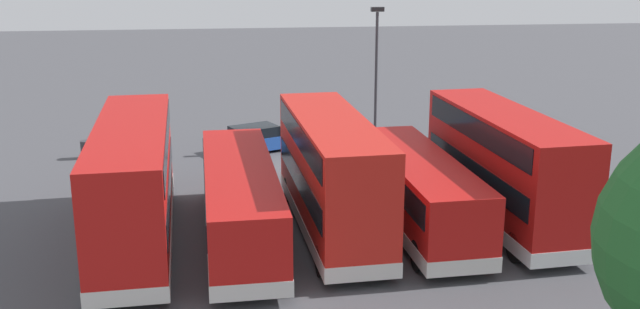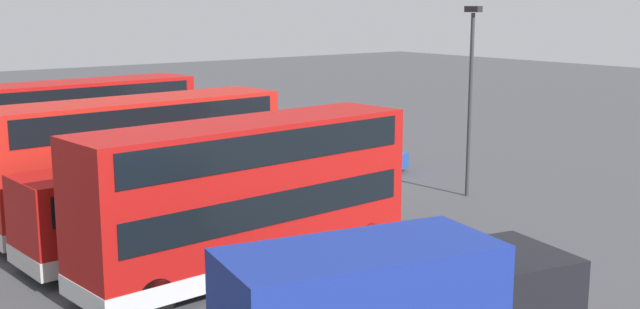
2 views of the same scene
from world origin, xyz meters
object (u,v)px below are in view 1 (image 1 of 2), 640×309
Objects in this scene: bus_double_decker_third at (332,172)px; waste_bin_yellow at (87,150)px; bus_single_deck_second at (418,190)px; bus_single_deck_fourth at (240,200)px; car_hatchback_silver at (257,139)px; bus_double_decker_near_end at (503,165)px; bus_double_decker_fifth at (134,181)px; lamp_post_tall at (376,66)px.

bus_double_decker_third is 11.40× the size of waste_bin_yellow.
bus_single_deck_fourth is (6.93, 0.27, 0.00)m from bus_single_deck_second.
bus_single_deck_fourth reaches higher than car_hatchback_silver.
bus_single_deck_fourth is 14.89m from waste_bin_yellow.
bus_single_deck_second is at bearing -177.75° from bus_single_deck_fourth.
bus_double_decker_near_end reaches higher than bus_single_deck_second.
car_hatchback_silver is (9.23, -12.33, -1.75)m from bus_double_decker_near_end.
bus_double_decker_third is at bearing -173.88° from bus_single_deck_fourth.
bus_double_decker_fifth is 2.75× the size of car_hatchback_silver.
bus_double_decker_near_end is at bearing 126.82° from car_hatchback_silver.
bus_single_deck_second is 3.50m from bus_double_decker_third.
bus_double_decker_fifth reaches higher than car_hatchback_silver.
bus_single_deck_second is at bearing 140.06° from waste_bin_yellow.
bus_double_decker_near_end reaches higher than car_hatchback_silver.
bus_single_deck_second is 11.12× the size of waste_bin_yellow.
bus_single_deck_second is 2.39× the size of car_hatchback_silver.
bus_double_decker_fifth is 1.57× the size of lamp_post_tall.
bus_double_decker_third reaches higher than bus_single_deck_fourth.
bus_double_decker_near_end is 11.18× the size of waste_bin_yellow.
lamp_post_tall reaches higher than bus_double_decker_third.
bus_double_decker_near_end is 3.60m from bus_single_deck_second.
lamp_post_tall is at bearing -132.54° from bus_double_decker_fifth.
bus_single_deck_second is 0.90× the size of bus_single_deck_fourth.
bus_single_deck_second is 13.04m from lamp_post_tall.
bus_double_decker_near_end is 10.47m from bus_single_deck_fourth.
waste_bin_yellow is at bearing -39.94° from bus_single_deck_second.
bus_double_decker_third is 7.41m from bus_double_decker_fifth.
lamp_post_tall is at bearing -121.06° from bus_single_deck_fourth.
lamp_post_tall is (-6.61, -0.07, 3.84)m from car_hatchback_silver.
bus_double_decker_third is 0.92× the size of bus_single_deck_fourth.
bus_single_deck_second reaches higher than waste_bin_yellow.
bus_single_deck_fourth is 12.40× the size of waste_bin_yellow.
bus_single_deck_second is at bearing 86.08° from lamp_post_tall.
waste_bin_yellow is (3.93, -12.40, -1.98)m from bus_double_decker_fifth.
bus_single_deck_fourth is at bearing 6.12° from bus_double_decker_third.
lamp_post_tall is 8.14× the size of waste_bin_yellow.
waste_bin_yellow is (18.24, -12.07, -1.97)m from bus_double_decker_near_end.
bus_double_decker_fifth is at bearing 0.27° from bus_single_deck_second.
bus_single_deck_second is 6.94m from bus_single_deck_fourth.
bus_single_deck_fourth is at bearing 176.73° from bus_double_decker_fifth.
bus_double_decker_third is 16.80m from waste_bin_yellow.
bus_double_decker_near_end is 0.98× the size of bus_double_decker_third.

